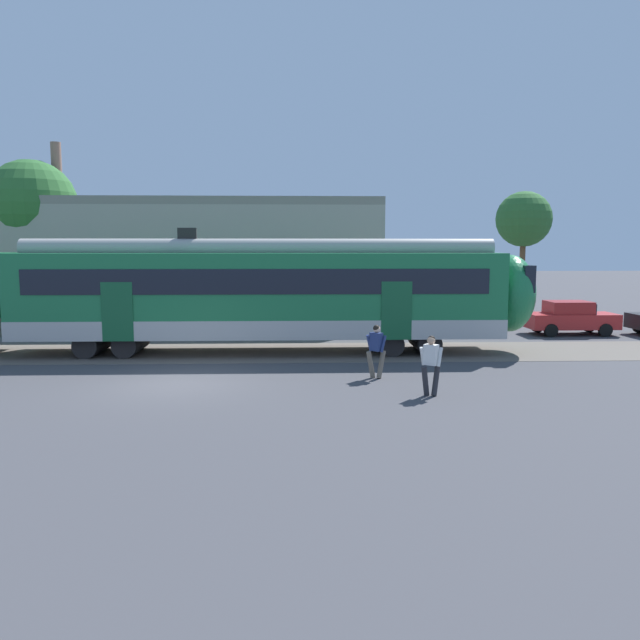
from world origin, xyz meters
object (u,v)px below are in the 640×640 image
(pedestrian_white, at_px, (431,360))
(parked_car_red, at_px, (570,318))
(pedestrian_navy, at_px, (376,347))
(commuter_train, at_px, (32,295))

(pedestrian_white, bearing_deg, parked_car_red, 52.05)
(pedestrian_white, bearing_deg, pedestrian_navy, 117.74)
(commuter_train, distance_m, parked_car_red, 22.91)
(pedestrian_navy, bearing_deg, parked_car_red, 42.00)
(pedestrian_navy, relative_size, parked_car_red, 0.42)
(commuter_train, bearing_deg, pedestrian_white, -27.52)
(commuter_train, xyz_separation_m, parked_car_red, (22.44, 4.35, -1.47))
(pedestrian_white, relative_size, parked_car_red, 0.42)
(commuter_train, relative_size, pedestrian_navy, 22.83)
(pedestrian_white, xyz_separation_m, parked_car_red, (8.90, 11.41, -0.21))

